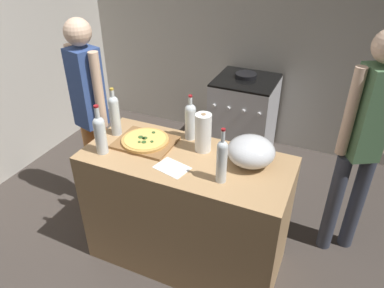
{
  "coord_description": "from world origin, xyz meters",
  "views": [
    {
      "loc": [
        1.09,
        -1.14,
        2.28
      ],
      "look_at": [
        0.24,
        0.77,
        0.98
      ],
      "focal_mm": 34.15,
      "sensor_mm": 36.0,
      "label": 1
    }
  ],
  "objects_px": {
    "pizza": "(145,140)",
    "wine_bottle_green": "(222,159)",
    "wine_bottle_amber": "(115,114)",
    "wine_bottle_dark": "(190,120)",
    "person_in_stripes": "(90,109)",
    "wine_bottle_clear": "(100,133)",
    "paper_towel_roll": "(203,133)",
    "stove": "(243,117)",
    "person_in_red": "(364,139)",
    "mixing_bowl": "(251,151)"
  },
  "relations": [
    {
      "from": "wine_bottle_green",
      "to": "wine_bottle_clear",
      "type": "bearing_deg",
      "value": -178.18
    },
    {
      "from": "wine_bottle_amber",
      "to": "wine_bottle_clear",
      "type": "xyz_separation_m",
      "value": [
        0.05,
        -0.25,
        -0.01
      ]
    },
    {
      "from": "person_in_stripes",
      "to": "mixing_bowl",
      "type": "bearing_deg",
      "value": -6.63
    },
    {
      "from": "pizza",
      "to": "stove",
      "type": "height_order",
      "value": "pizza"
    },
    {
      "from": "stove",
      "to": "mixing_bowl",
      "type": "bearing_deg",
      "value": -72.74
    },
    {
      "from": "stove",
      "to": "person_in_stripes",
      "type": "bearing_deg",
      "value": -123.32
    },
    {
      "from": "wine_bottle_amber",
      "to": "person_in_stripes",
      "type": "height_order",
      "value": "person_in_stripes"
    },
    {
      "from": "wine_bottle_amber",
      "to": "stove",
      "type": "bearing_deg",
      "value": 71.37
    },
    {
      "from": "person_in_red",
      "to": "wine_bottle_green",
      "type": "bearing_deg",
      "value": -135.81
    },
    {
      "from": "mixing_bowl",
      "to": "person_in_red",
      "type": "xyz_separation_m",
      "value": [
        0.65,
        0.49,
        -0.02
      ]
    },
    {
      "from": "wine_bottle_dark",
      "to": "wine_bottle_amber",
      "type": "relative_size",
      "value": 0.93
    },
    {
      "from": "mixing_bowl",
      "to": "wine_bottle_clear",
      "type": "bearing_deg",
      "value": -163.99
    },
    {
      "from": "pizza",
      "to": "wine_bottle_green",
      "type": "height_order",
      "value": "wine_bottle_green"
    },
    {
      "from": "wine_bottle_amber",
      "to": "person_in_red",
      "type": "relative_size",
      "value": 0.21
    },
    {
      "from": "paper_towel_roll",
      "to": "pizza",
      "type": "bearing_deg",
      "value": -167.45
    },
    {
      "from": "paper_towel_roll",
      "to": "stove",
      "type": "distance_m",
      "value": 1.63
    },
    {
      "from": "wine_bottle_amber",
      "to": "wine_bottle_dark",
      "type": "bearing_deg",
      "value": 17.47
    },
    {
      "from": "mixing_bowl",
      "to": "paper_towel_roll",
      "type": "bearing_deg",
      "value": 175.23
    },
    {
      "from": "wine_bottle_green",
      "to": "wine_bottle_clear",
      "type": "relative_size",
      "value": 1.03
    },
    {
      "from": "wine_bottle_dark",
      "to": "wine_bottle_amber",
      "type": "bearing_deg",
      "value": -162.53
    },
    {
      "from": "pizza",
      "to": "wine_bottle_green",
      "type": "xyz_separation_m",
      "value": [
        0.63,
        -0.18,
        0.12
      ]
    },
    {
      "from": "pizza",
      "to": "wine_bottle_clear",
      "type": "height_order",
      "value": "wine_bottle_clear"
    },
    {
      "from": "stove",
      "to": "person_in_stripes",
      "type": "distance_m",
      "value": 1.72
    },
    {
      "from": "pizza",
      "to": "wine_bottle_amber",
      "type": "xyz_separation_m",
      "value": [
        -0.26,
        0.04,
        0.13
      ]
    },
    {
      "from": "wine_bottle_dark",
      "to": "person_in_stripes",
      "type": "distance_m",
      "value": 0.9
    },
    {
      "from": "paper_towel_roll",
      "to": "wine_bottle_dark",
      "type": "xyz_separation_m",
      "value": [
        -0.14,
        0.11,
        0.01
      ]
    },
    {
      "from": "person_in_stripes",
      "to": "paper_towel_roll",
      "type": "bearing_deg",
      "value": -7.24
    },
    {
      "from": "wine_bottle_green",
      "to": "stove",
      "type": "xyz_separation_m",
      "value": [
        -0.37,
        1.78,
        -0.64
      ]
    },
    {
      "from": "pizza",
      "to": "mixing_bowl",
      "type": "relative_size",
      "value": 1.08
    },
    {
      "from": "paper_towel_roll",
      "to": "wine_bottle_amber",
      "type": "distance_m",
      "value": 0.66
    },
    {
      "from": "paper_towel_roll",
      "to": "wine_bottle_amber",
      "type": "xyz_separation_m",
      "value": [
        -0.66,
        -0.05,
        0.03
      ]
    },
    {
      "from": "stove",
      "to": "wine_bottle_amber",
      "type": "bearing_deg",
      "value": -108.63
    },
    {
      "from": "wine_bottle_clear",
      "to": "person_in_stripes",
      "type": "distance_m",
      "value": 0.62
    },
    {
      "from": "wine_bottle_clear",
      "to": "stove",
      "type": "bearing_deg",
      "value": 75.31
    },
    {
      "from": "wine_bottle_green",
      "to": "wine_bottle_amber",
      "type": "xyz_separation_m",
      "value": [
        -0.89,
        0.22,
        0.01
      ]
    },
    {
      "from": "pizza",
      "to": "wine_bottle_clear",
      "type": "distance_m",
      "value": 0.32
    },
    {
      "from": "wine_bottle_amber",
      "to": "person_in_stripes",
      "type": "bearing_deg",
      "value": 153.85
    },
    {
      "from": "paper_towel_roll",
      "to": "person_in_stripes",
      "type": "bearing_deg",
      "value": 172.76
    },
    {
      "from": "wine_bottle_green",
      "to": "wine_bottle_amber",
      "type": "relative_size",
      "value": 1.0
    },
    {
      "from": "mixing_bowl",
      "to": "person_in_red",
      "type": "height_order",
      "value": "person_in_red"
    },
    {
      "from": "person_in_red",
      "to": "paper_towel_roll",
      "type": "bearing_deg",
      "value": -154.93
    },
    {
      "from": "paper_towel_roll",
      "to": "stove",
      "type": "height_order",
      "value": "paper_towel_roll"
    },
    {
      "from": "mixing_bowl",
      "to": "wine_bottle_amber",
      "type": "xyz_separation_m",
      "value": [
        -1.0,
        -0.02,
        0.07
      ]
    },
    {
      "from": "mixing_bowl",
      "to": "wine_bottle_clear",
      "type": "xyz_separation_m",
      "value": [
        -0.95,
        -0.27,
        0.06
      ]
    },
    {
      "from": "mixing_bowl",
      "to": "wine_bottle_dark",
      "type": "relative_size",
      "value": 0.91
    },
    {
      "from": "wine_bottle_dark",
      "to": "stove",
      "type": "height_order",
      "value": "wine_bottle_dark"
    },
    {
      "from": "wine_bottle_amber",
      "to": "stove",
      "type": "relative_size",
      "value": 0.39
    },
    {
      "from": "pizza",
      "to": "wine_bottle_dark",
      "type": "height_order",
      "value": "wine_bottle_dark"
    },
    {
      "from": "wine_bottle_green",
      "to": "wine_bottle_clear",
      "type": "distance_m",
      "value": 0.84
    },
    {
      "from": "wine_bottle_amber",
      "to": "pizza",
      "type": "bearing_deg",
      "value": -7.88
    }
  ]
}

